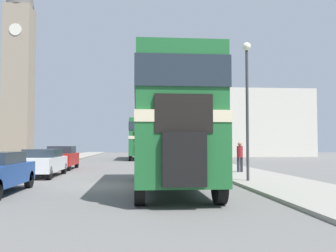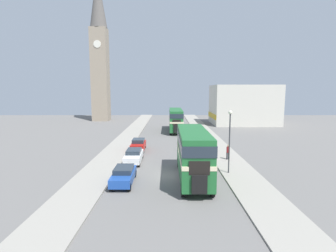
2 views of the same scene
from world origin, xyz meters
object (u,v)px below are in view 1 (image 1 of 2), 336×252
(double_decker_bus, at_px, (168,119))
(bicycle_on_pavement, at_px, (207,159))
(car_parked_far, at_px, (62,157))
(street_lamp, at_px, (247,90))
(bus_distant, at_px, (140,136))
(car_parked_mid, at_px, (42,162))
(pedestrian_walking, at_px, (240,155))
(church_tower, at_px, (20,34))

(double_decker_bus, xyz_separation_m, bicycle_on_pavement, (4.31, 14.70, -2.10))
(car_parked_far, xyz_separation_m, street_lamp, (9.55, -9.71, 3.18))
(car_parked_far, height_order, street_lamp, street_lamp)
(bus_distant, relative_size, car_parked_mid, 2.49)
(car_parked_mid, bearing_deg, bicycle_on_pavement, 41.40)
(pedestrian_walking, bearing_deg, car_parked_far, 155.05)
(car_parked_mid, bearing_deg, street_lamp, -23.70)
(double_decker_bus, distance_m, car_parked_far, 12.90)
(bus_distant, bearing_deg, bicycle_on_pavement, -68.71)
(bus_distant, relative_size, street_lamp, 1.90)
(street_lamp, relative_size, church_tower, 0.16)
(pedestrian_walking, bearing_deg, car_parked_mid, -176.40)
(car_parked_far, relative_size, street_lamp, 0.68)
(pedestrian_walking, bearing_deg, bus_distant, 103.79)
(double_decker_bus, relative_size, street_lamp, 1.62)
(double_decker_bus, bearing_deg, pedestrian_walking, 54.52)
(street_lamp, bearing_deg, bicycle_on_pavement, 86.44)
(car_parked_mid, relative_size, church_tower, 0.12)
(double_decker_bus, relative_size, car_parked_mid, 2.12)
(bus_distant, xyz_separation_m, church_tower, (-18.88, 18.50, 16.58))
(car_parked_far, relative_size, church_tower, 0.11)
(double_decker_bus, height_order, church_tower, church_tower)
(bus_distant, bearing_deg, double_decker_bus, -88.52)
(pedestrian_walking, height_order, church_tower, church_tower)
(pedestrian_walking, xyz_separation_m, bicycle_on_pavement, (-0.19, 8.38, -0.57))
(double_decker_bus, distance_m, street_lamp, 4.05)
(bicycle_on_pavement, bearing_deg, pedestrian_walking, -88.67)
(car_parked_mid, distance_m, street_lamp, 10.79)
(car_parked_mid, height_order, car_parked_far, car_parked_far)
(double_decker_bus, height_order, bus_distant, double_decker_bus)
(double_decker_bus, height_order, bicycle_on_pavement, double_decker_bus)
(bicycle_on_pavement, height_order, street_lamp, street_lamp)
(double_decker_bus, height_order, pedestrian_walking, double_decker_bus)
(pedestrian_walking, bearing_deg, street_lamp, -101.95)
(double_decker_bus, relative_size, pedestrian_walking, 5.77)
(church_tower, bearing_deg, bus_distant, -44.41)
(pedestrian_walking, relative_size, bicycle_on_pavement, 0.93)
(bicycle_on_pavement, xyz_separation_m, street_lamp, (-0.82, -13.17, 3.47))
(car_parked_mid, height_order, pedestrian_walking, pedestrian_walking)
(bus_distant, height_order, church_tower, church_tower)
(car_parked_far, distance_m, church_tower, 41.64)
(pedestrian_walking, bearing_deg, church_tower, 121.22)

